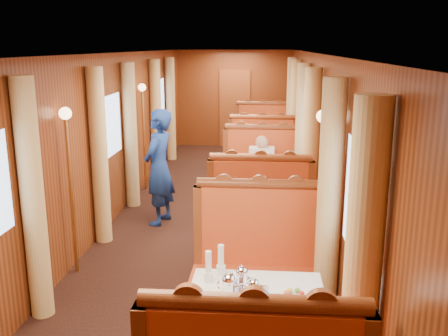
# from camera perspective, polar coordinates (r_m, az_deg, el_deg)

# --- Properties ---
(floor) EXTENTS (3.00, 12.00, 0.01)m
(floor) POSITION_cam_1_polar(r_m,az_deg,el_deg) (7.56, -1.59, -6.35)
(floor) COLOR black
(floor) RESTS_ON ground
(ceiling) EXTENTS (3.00, 12.00, 0.01)m
(ceiling) POSITION_cam_1_polar(r_m,az_deg,el_deg) (7.09, -1.72, 12.97)
(ceiling) COLOR silver
(ceiling) RESTS_ON wall_left
(wall_far) EXTENTS (3.00, 0.01, 2.50)m
(wall_far) POSITION_cam_1_polar(r_m,az_deg,el_deg) (13.14, 1.24, 7.91)
(wall_far) COLOR brown
(wall_far) RESTS_ON floor
(wall_left) EXTENTS (0.01, 12.00, 2.50)m
(wall_left) POSITION_cam_1_polar(r_m,az_deg,el_deg) (7.53, -13.09, 3.10)
(wall_left) COLOR brown
(wall_left) RESTS_ON floor
(wall_right) EXTENTS (0.01, 12.00, 2.50)m
(wall_right) POSITION_cam_1_polar(r_m,az_deg,el_deg) (7.21, 10.29, 2.77)
(wall_right) COLOR brown
(wall_right) RESTS_ON floor
(doorway_far) EXTENTS (0.80, 0.04, 2.00)m
(doorway_far) POSITION_cam_1_polar(r_m,az_deg,el_deg) (13.14, 1.23, 6.81)
(doorway_far) COLOR brown
(doorway_far) RESTS_ON floor
(table_near) EXTENTS (1.05, 0.72, 0.75)m
(table_near) POSITION_cam_1_polar(r_m,az_deg,el_deg) (4.19, 3.65, -18.36)
(table_near) COLOR white
(table_near) RESTS_ON floor
(banquette_near_aft) EXTENTS (1.30, 0.55, 1.34)m
(banquette_near_aft) POSITION_cam_1_polar(r_m,az_deg,el_deg) (5.06, 3.90, -11.76)
(banquette_near_aft) COLOR red
(banquette_near_aft) RESTS_ON floor
(table_mid) EXTENTS (1.05, 0.72, 0.75)m
(table_mid) POSITION_cam_1_polar(r_m,az_deg,el_deg) (7.39, 4.19, -3.77)
(table_mid) COLOR white
(table_mid) RESTS_ON floor
(banquette_mid_fwd) EXTENTS (1.30, 0.55, 1.34)m
(banquette_mid_fwd) POSITION_cam_1_polar(r_m,az_deg,el_deg) (6.42, 4.10, -6.09)
(banquette_mid_fwd) COLOR red
(banquette_mid_fwd) RESTS_ON floor
(banquette_mid_aft) EXTENTS (1.30, 0.55, 1.34)m
(banquette_mid_aft) POSITION_cam_1_polar(r_m,az_deg,el_deg) (8.35, 4.28, -1.35)
(banquette_mid_aft) COLOR red
(banquette_mid_aft) RESTS_ON floor
(table_far) EXTENTS (1.05, 0.72, 0.75)m
(table_far) POSITION_cam_1_polar(r_m,az_deg,el_deg) (10.78, 4.39, 1.85)
(table_far) COLOR white
(table_far) RESTS_ON floor
(banquette_far_fwd) EXTENTS (1.30, 0.55, 1.34)m
(banquette_far_fwd) POSITION_cam_1_polar(r_m,az_deg,el_deg) (9.78, 4.36, 0.90)
(banquette_far_fwd) COLOR red
(banquette_far_fwd) RESTS_ON floor
(banquette_far_aft) EXTENTS (1.30, 0.55, 1.34)m
(banquette_far_aft) POSITION_cam_1_polar(r_m,az_deg,el_deg) (11.77, 4.44, 3.10)
(banquette_far_aft) COLOR red
(banquette_far_aft) RESTS_ON floor
(tea_tray) EXTENTS (0.38, 0.31, 0.01)m
(tea_tray) POSITION_cam_1_polar(r_m,az_deg,el_deg) (3.97, 2.32, -13.94)
(tea_tray) COLOR silver
(tea_tray) RESTS_ON table_near
(teapot_left) EXTENTS (0.18, 0.14, 0.14)m
(teapot_left) POSITION_cam_1_polar(r_m,az_deg,el_deg) (3.89, 0.56, -13.52)
(teapot_left) COLOR silver
(teapot_left) RESTS_ON tea_tray
(teapot_right) EXTENTS (0.16, 0.13, 0.12)m
(teapot_right) POSITION_cam_1_polar(r_m,az_deg,el_deg) (3.88, 3.39, -13.82)
(teapot_right) COLOR silver
(teapot_right) RESTS_ON tea_tray
(teapot_back) EXTENTS (0.17, 0.14, 0.13)m
(teapot_back) POSITION_cam_1_polar(r_m,az_deg,el_deg) (4.03, 2.04, -12.55)
(teapot_back) COLOR silver
(teapot_back) RESTS_ON tea_tray
(fruit_plate) EXTENTS (0.23, 0.23, 0.05)m
(fruit_plate) POSITION_cam_1_polar(r_m,az_deg,el_deg) (3.92, 7.99, -14.23)
(fruit_plate) COLOR white
(fruit_plate) RESTS_ON table_near
(cup_inboard) EXTENTS (0.08, 0.08, 0.26)m
(cup_inboard) POSITION_cam_1_polar(r_m,az_deg,el_deg) (4.08, -1.79, -11.54)
(cup_inboard) COLOR white
(cup_inboard) RESTS_ON table_near
(cup_outboard) EXTENTS (0.08, 0.08, 0.26)m
(cup_outboard) POSITION_cam_1_polar(r_m,az_deg,el_deg) (4.20, -0.36, -10.80)
(cup_outboard) COLOR white
(cup_outboard) RESTS_ON table_near
(rose_vase_mid) EXTENTS (0.06, 0.06, 0.36)m
(rose_vase_mid) POSITION_cam_1_polar(r_m,az_deg,el_deg) (7.27, 4.21, 0.44)
(rose_vase_mid) COLOR silver
(rose_vase_mid) RESTS_ON table_mid
(rose_vase_far) EXTENTS (0.06, 0.06, 0.36)m
(rose_vase_far) POSITION_cam_1_polar(r_m,az_deg,el_deg) (10.66, 4.53, 4.73)
(rose_vase_far) COLOR silver
(rose_vase_far) RESTS_ON table_far
(curtain_left_near_b) EXTENTS (0.22, 0.22, 2.35)m
(curtain_left_near_b) POSITION_cam_1_polar(r_m,az_deg,el_deg) (5.05, -21.01, -3.58)
(curtain_left_near_b) COLOR #E5BE75
(curtain_left_near_b) RESTS_ON floor
(window_right_near) EXTENTS (0.01, 1.20, 0.90)m
(window_right_near) POSITION_cam_1_polar(r_m,az_deg,el_deg) (3.80, 15.10, -4.39)
(window_right_near) COLOR #93ADD1
(window_right_near) RESTS_ON wall_right
(curtain_right_near_a) EXTENTS (0.22, 0.22, 2.35)m
(curtain_right_near_a) POSITION_cam_1_polar(r_m,az_deg,el_deg) (3.17, 15.37, -13.52)
(curtain_right_near_a) COLOR #E5BE75
(curtain_right_near_a) RESTS_ON floor
(curtain_right_near_b) EXTENTS (0.22, 0.22, 2.35)m
(curtain_right_near_b) POSITION_cam_1_polar(r_m,az_deg,el_deg) (4.60, 11.90, -4.61)
(curtain_right_near_b) COLOR #E5BE75
(curtain_right_near_b) RESTS_ON floor
(window_left_mid) EXTENTS (0.01, 1.20, 0.90)m
(window_left_mid) POSITION_cam_1_polar(r_m,az_deg,el_deg) (7.49, -13.06, 4.60)
(window_left_mid) COLOR #93ADD1
(window_left_mid) RESTS_ON wall_left
(curtain_left_mid_a) EXTENTS (0.22, 0.22, 2.35)m
(curtain_left_mid_a) POSITION_cam_1_polar(r_m,az_deg,el_deg) (6.78, -14.05, 1.24)
(curtain_left_mid_a) COLOR #E5BE75
(curtain_left_mid_a) RESTS_ON floor
(curtain_left_mid_b) EXTENTS (0.22, 0.22, 2.35)m
(curtain_left_mid_b) POSITION_cam_1_polar(r_m,az_deg,el_deg) (8.25, -10.64, 3.60)
(curtain_left_mid_b) COLOR #E5BE75
(curtain_left_mid_b) RESTS_ON floor
(window_right_mid) EXTENTS (0.01, 1.20, 0.90)m
(window_right_mid) POSITION_cam_1_polar(r_m,az_deg,el_deg) (7.18, 10.24, 4.34)
(window_right_mid) COLOR #93ADD1
(window_right_mid) RESTS_ON wall_right
(curtain_right_mid_a) EXTENTS (0.22, 0.22, 2.35)m
(curtain_right_mid_a) POSITION_cam_1_polar(r_m,az_deg,el_deg) (6.46, 9.84, 0.82)
(curtain_right_mid_a) COLOR #E5BE75
(curtain_right_mid_a) RESTS_ON floor
(curtain_right_mid_b) EXTENTS (0.22, 0.22, 2.35)m
(curtain_right_mid_b) POSITION_cam_1_polar(r_m,az_deg,el_deg) (7.98, 8.89, 3.34)
(curtain_right_mid_b) COLOR #E5BE75
(curtain_right_mid_b) RESTS_ON floor
(window_left_far) EXTENTS (0.01, 1.20, 0.90)m
(window_left_far) POSITION_cam_1_polar(r_m,az_deg,el_deg) (10.85, -7.49, 7.60)
(window_left_far) COLOR #93ADD1
(window_left_far) RESTS_ON wall_left
(curtain_left_far_a) EXTENTS (0.22, 0.22, 2.35)m
(curtain_left_far_a) POSITION_cam_1_polar(r_m,az_deg,el_deg) (10.11, -7.78, 5.57)
(curtain_left_far_a) COLOR #E5BE75
(curtain_left_far_a) RESTS_ON floor
(curtain_left_far_b) EXTENTS (0.22, 0.22, 2.35)m
(curtain_left_far_b) POSITION_cam_1_polar(r_m,az_deg,el_deg) (11.62, -6.13, 6.68)
(curtain_left_far_b) COLOR #E5BE75
(curtain_left_far_b) RESTS_ON floor
(window_right_far) EXTENTS (0.01, 1.20, 0.90)m
(window_right_far) POSITION_cam_1_polar(r_m,az_deg,el_deg) (10.63, 8.50, 7.44)
(window_right_far) COLOR #93ADD1
(window_right_far) RESTS_ON wall_right
(curtain_right_far_a) EXTENTS (0.22, 0.22, 2.35)m
(curtain_right_far_a) POSITION_cam_1_polar(r_m,az_deg,el_deg) (9.89, 8.11, 5.38)
(curtain_right_far_a) COLOR #E5BE75
(curtain_right_far_a) RESTS_ON floor
(curtain_right_far_b) EXTENTS (0.22, 0.22, 2.35)m
(curtain_right_far_b) POSITION_cam_1_polar(r_m,az_deg,el_deg) (11.43, 7.68, 6.52)
(curtain_right_far_b) COLOR #E5BE75
(curtain_right_far_b) RESTS_ON floor
(sconce_left_fore) EXTENTS (0.14, 0.14, 1.95)m
(sconce_left_fore) POSITION_cam_1_polar(r_m,az_deg,el_deg) (5.86, -17.34, 1.17)
(sconce_left_fore) COLOR #BF8C3F
(sconce_left_fore) RESTS_ON floor
(sconce_right_fore) EXTENTS (0.14, 0.14, 1.95)m
(sconce_right_fore) POSITION_cam_1_polar(r_m,az_deg,el_deg) (5.47, 11.00, 0.68)
(sconce_right_fore) COLOR #BF8C3F
(sconce_right_fore) RESTS_ON floor
(sconce_left_aft) EXTENTS (0.14, 0.14, 1.95)m
(sconce_left_aft) POSITION_cam_1_polar(r_m,az_deg,el_deg) (9.15, -9.24, 5.98)
(sconce_left_aft) COLOR #BF8C3F
(sconce_left_aft) RESTS_ON floor
(sconce_right_aft) EXTENTS (0.14, 0.14, 1.95)m
(sconce_right_aft) POSITION_cam_1_polar(r_m,az_deg,el_deg) (8.90, 8.64, 5.79)
(sconce_right_aft) COLOR #BF8C3F
(sconce_right_aft) RESTS_ON floor
(steward) EXTENTS (0.54, 0.70, 1.72)m
(steward) POSITION_cam_1_polar(r_m,az_deg,el_deg) (7.40, -7.43, 0.08)
(steward) COLOR navy
(steward) RESTS_ON floor
(passenger) EXTENTS (0.40, 0.44, 0.76)m
(passenger) POSITION_cam_1_polar(r_m,az_deg,el_deg) (8.02, 4.30, 0.35)
(passenger) COLOR beige
(passenger) RESTS_ON banquette_mid_aft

